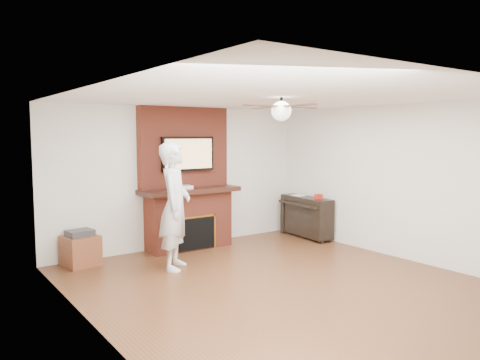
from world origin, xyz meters
TOP-DOWN VIEW (x-y plane):
  - room_shell at (0.00, 0.00)m, footprint 5.36×5.86m
  - fireplace at (0.00, 2.55)m, footprint 1.78×0.64m
  - tv at (0.00, 2.50)m, footprint 1.00×0.08m
  - ceiling_fan at (-0.00, 0.00)m, footprint 1.21×1.21m
  - person at (-0.79, 1.49)m, footprint 0.80×0.83m
  - side_table at (-1.92, 2.48)m, footprint 0.56×0.56m
  - piano at (2.31, 1.93)m, footprint 0.55×1.25m
  - cable_box at (-0.18, 2.45)m, footprint 0.41×0.27m
  - candle_orange at (-0.14, 2.32)m, footprint 0.06×0.06m
  - candle_green at (-0.02, 2.36)m, footprint 0.07×0.07m
  - candle_cream at (0.19, 2.32)m, footprint 0.07×0.07m
  - candle_blue at (0.26, 2.33)m, footprint 0.06×0.06m
  - candle_orange_extra at (-0.14, 2.32)m, footprint 0.06×0.06m

SIDE VIEW (x-z plane):
  - candle_green at x=-0.02m, z-range 0.00..0.08m
  - candle_blue at x=0.26m, z-range 0.00..0.08m
  - candle_orange at x=-0.14m, z-range 0.00..0.10m
  - candle_orange_extra at x=-0.14m, z-range 0.00..0.10m
  - candle_cream at x=0.19m, z-range 0.00..0.11m
  - side_table at x=-1.92m, z-range -0.02..0.54m
  - piano at x=2.31m, z-range -0.02..0.87m
  - person at x=-0.79m, z-range 0.00..1.90m
  - fireplace at x=0.00m, z-range -0.25..2.25m
  - cable_box at x=-0.18m, z-range 1.08..1.14m
  - room_shell at x=0.00m, z-range -0.18..2.68m
  - tv at x=0.00m, z-range 1.38..1.98m
  - ceiling_fan at x=0.00m, z-range 2.18..2.49m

